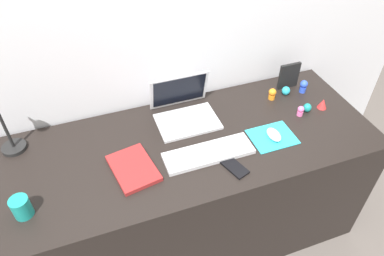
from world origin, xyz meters
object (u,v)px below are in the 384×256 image
(laptop, at_px, (184,108))
(coffee_mug, at_px, (21,207))
(toy_figurine_cyan, at_px, (286,91))
(toy_figurine_blue, at_px, (303,86))
(toy_figurine_orange, at_px, (272,94))
(toy_figurine_teal, at_px, (307,108))
(toy_figurine_red, at_px, (323,104))
(cell_phone, at_px, (234,167))
(keyboard, at_px, (209,153))
(mouse, at_px, (274,135))
(notebook_pad, at_px, (133,168))
(toy_figurine_pink, at_px, (301,111))
(desk_lamp, at_px, (3,126))
(picture_frame, at_px, (289,76))

(laptop, xyz_separation_m, coffee_mug, (-0.77, -0.35, -0.01))
(toy_figurine_cyan, height_order, toy_figurine_blue, toy_figurine_blue)
(toy_figurine_orange, bearing_deg, toy_figurine_teal, -53.01)
(coffee_mug, height_order, toy_figurine_red, coffee_mug)
(toy_figurine_teal, bearing_deg, cell_phone, -156.13)
(keyboard, bearing_deg, toy_figurine_teal, 11.21)
(mouse, relative_size, toy_figurine_red, 1.79)
(notebook_pad, xyz_separation_m, toy_figurine_blue, (1.01, 0.24, 0.03))
(toy_figurine_red, xyz_separation_m, toy_figurine_orange, (-0.21, 0.16, 0.01))
(laptop, relative_size, toy_figurine_pink, 5.43)
(toy_figurine_pink, xyz_separation_m, toy_figurine_teal, (0.05, 0.02, -0.00))
(keyboard, bearing_deg, toy_figurine_orange, 29.94)
(desk_lamp, distance_m, notebook_pad, 0.59)
(toy_figurine_cyan, bearing_deg, toy_figurine_blue, -5.80)
(mouse, bearing_deg, desk_lamp, 164.60)
(keyboard, bearing_deg, coffee_mug, -176.21)
(toy_figurine_teal, bearing_deg, toy_figurine_pink, -158.95)
(cell_phone, bearing_deg, toy_figurine_red, 1.66)
(keyboard, xyz_separation_m, toy_figurine_orange, (0.48, 0.27, 0.02))
(mouse, relative_size, notebook_pad, 0.40)
(coffee_mug, relative_size, toy_figurine_pink, 1.62)
(mouse, distance_m, picture_frame, 0.44)
(desk_lamp, bearing_deg, toy_figurine_teal, -8.04)
(picture_frame, distance_m, toy_figurine_blue, 0.10)
(desk_lamp, bearing_deg, toy_figurine_red, -7.61)
(notebook_pad, distance_m, toy_figurine_red, 1.03)
(keyboard, bearing_deg, cell_phone, -55.31)
(cell_phone, xyz_separation_m, desk_lamp, (-0.90, 0.43, 0.15))
(laptop, relative_size, toy_figurine_orange, 4.71)
(toy_figurine_teal, xyz_separation_m, toy_figurine_orange, (-0.12, 0.16, 0.01))
(notebook_pad, bearing_deg, picture_frame, 8.25)
(mouse, bearing_deg, laptop, 139.30)
(toy_figurine_pink, bearing_deg, coffee_mug, -173.56)
(toy_figurine_red, bearing_deg, picture_frame, 108.97)
(toy_figurine_orange, bearing_deg, laptop, 177.15)
(toy_figurine_orange, bearing_deg, toy_figurine_blue, -0.51)
(mouse, bearing_deg, picture_frame, 50.92)
(picture_frame, xyz_separation_m, toy_figurine_teal, (-0.02, -0.22, -0.05))
(toy_figurine_teal, bearing_deg, picture_frame, 86.08)
(desk_lamp, height_order, notebook_pad, desk_lamp)
(laptop, relative_size, toy_figurine_teal, 6.38)
(toy_figurine_blue, bearing_deg, keyboard, -157.81)
(picture_frame, height_order, coffee_mug, picture_frame)
(keyboard, height_order, mouse, mouse)
(notebook_pad, relative_size, toy_figurine_blue, 3.34)
(laptop, height_order, cell_phone, laptop)
(mouse, height_order, toy_figurine_cyan, toy_figurine_cyan)
(keyboard, height_order, toy_figurine_teal, toy_figurine_teal)
(picture_frame, bearing_deg, toy_figurine_red, -71.03)
(toy_figurine_pink, bearing_deg, toy_figurine_red, 7.16)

